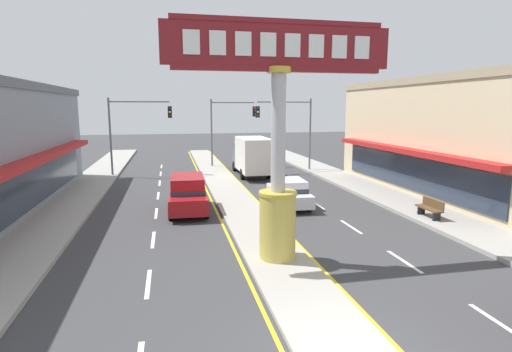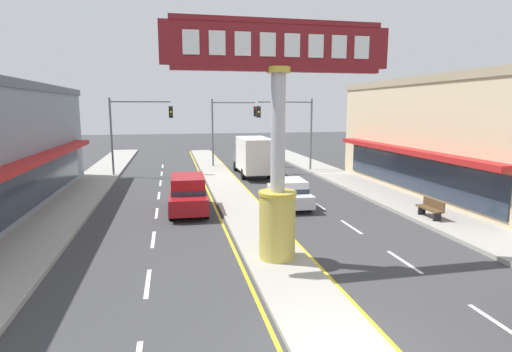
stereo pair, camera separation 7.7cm
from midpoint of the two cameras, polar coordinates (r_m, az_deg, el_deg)
median_strip at (r=26.46m, az=-3.69°, el=-2.18°), size 2.28×52.00×0.14m
sidewalk_left at (r=24.90m, az=-24.57°, el=-3.73°), size 2.99×60.00×0.18m
sidewalk_right at (r=27.45m, az=16.39°, el=-2.09°), size 2.99×60.00×0.18m
lane_markings at (r=25.17m, az=-3.26°, el=-2.94°), size 9.02×52.00×0.01m
district_sign at (r=13.97m, az=3.24°, el=4.60°), size 7.70×1.34×8.14m
storefront_right at (r=29.09m, az=28.00°, el=4.87°), size 9.47×19.31×7.26m
traffic_light_left_side at (r=33.70m, az=-16.60°, el=7.12°), size 4.86×0.46×6.20m
traffic_light_right_side at (r=34.59m, az=5.05°, el=7.53°), size 4.86×0.46×6.20m
traffic_light_median_far at (r=37.60m, az=-3.75°, el=7.62°), size 4.20×0.46×6.20m
box_truck_near_right_lane at (r=32.73m, az=-0.45°, el=2.97°), size 2.29×6.92×3.12m
sedan_far_right_lane at (r=22.73m, az=4.82°, el=-2.29°), size 2.01×4.39×1.53m
suv_near_left_lane at (r=21.73m, az=-9.36°, el=-2.40°), size 2.07×4.65×1.90m
street_bench at (r=21.47m, az=23.34°, el=-4.13°), size 0.48×1.60×0.88m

